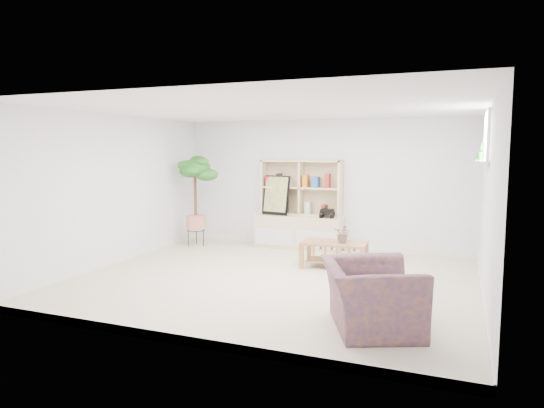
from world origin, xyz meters
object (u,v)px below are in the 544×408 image
at_px(coffee_table, 334,255).
at_px(floor_tree, 195,201).
at_px(storage_unit, 299,205).
at_px(armchair, 371,292).

bearing_deg(coffee_table, floor_tree, 163.12).
bearing_deg(floor_tree, storage_unit, 14.79).
height_order(storage_unit, floor_tree, floor_tree).
relative_size(coffee_table, floor_tree, 0.58).
bearing_deg(storage_unit, coffee_table, -51.46).
height_order(coffee_table, floor_tree, floor_tree).
bearing_deg(armchair, floor_tree, 27.98).
distance_m(coffee_table, floor_tree, 3.07).
bearing_deg(floor_tree, armchair, -38.86).
xyz_separation_m(storage_unit, coffee_table, (0.99, -1.24, -0.62)).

